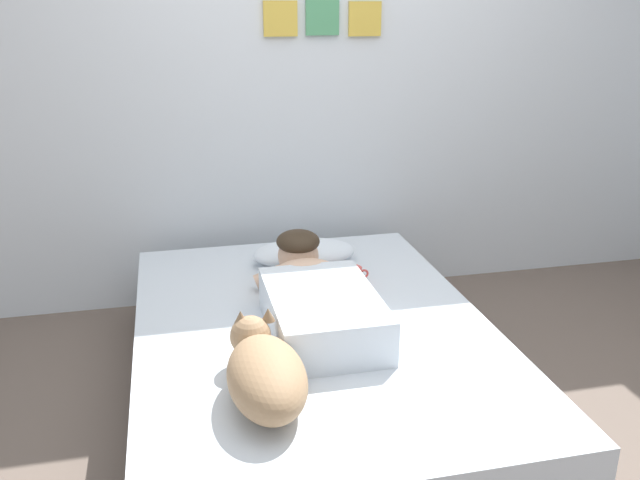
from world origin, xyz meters
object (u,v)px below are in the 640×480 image
Objects in this scene: person_lying at (315,296)px; coffee_cup at (353,275)px; bed at (314,364)px; dog at (265,372)px; pillow at (304,253)px; cell_phone at (282,308)px.

person_lying reaches higher than coffee_cup.
bed is 0.65m from dog.
pillow is 0.90× the size of dog.
dog is (-0.29, -0.55, -0.00)m from person_lying.
coffee_cup is at bearing 30.23° from cell_phone.
bed is 0.30m from person_lying.
cell_phone is (-0.20, -0.51, -0.05)m from pillow.
bed is 0.52m from coffee_cup.
pillow is at bearing 82.41° from person_lying.
person_lying is 0.62m from dog.
pillow is at bearing 81.47° from bed.
cell_phone is at bearing 122.52° from bed.
person_lying is 1.60× the size of dog.
bed is 0.73m from pillow.
person_lying is 7.36× the size of coffee_cup.
pillow is at bearing 68.44° from cell_phone.
cell_phone is at bearing -149.77° from coffee_cup.
cell_phone is at bearing 134.08° from person_lying.
pillow is at bearing 120.50° from coffee_cup.
person_lying is at bearing -97.59° from pillow.
bed is 2.27× the size of person_lying.
cell_phone is (0.17, 0.67, -0.10)m from dog.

